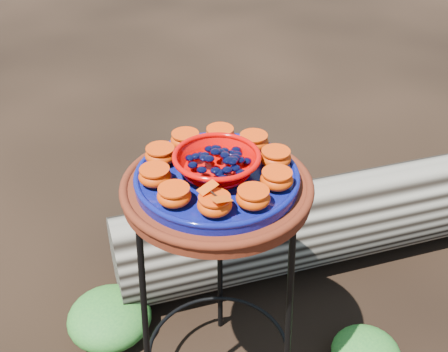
{
  "coord_description": "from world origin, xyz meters",
  "views": [
    {
      "loc": [
        0.04,
        -1.05,
        1.47
      ],
      "look_at": [
        0.02,
        0.0,
        0.76
      ],
      "focal_mm": 45.0,
      "sensor_mm": 36.0,
      "label": 1
    }
  ],
  "objects_px": {
    "plant_stand": "(218,301)",
    "driftwood_log": "(343,216)",
    "terracotta_saucer": "(217,189)",
    "cobalt_plate": "(217,179)",
    "red_bowl": "(217,165)"
  },
  "relations": [
    {
      "from": "cobalt_plate",
      "to": "driftwood_log",
      "type": "bearing_deg",
      "value": 53.4
    },
    {
      "from": "cobalt_plate",
      "to": "terracotta_saucer",
      "type": "bearing_deg",
      "value": 0.0
    },
    {
      "from": "terracotta_saucer",
      "to": "driftwood_log",
      "type": "height_order",
      "value": "terracotta_saucer"
    },
    {
      "from": "red_bowl",
      "to": "driftwood_log",
      "type": "distance_m",
      "value": 0.98
    },
    {
      "from": "driftwood_log",
      "to": "cobalt_plate",
      "type": "bearing_deg",
      "value": -126.6
    },
    {
      "from": "driftwood_log",
      "to": "plant_stand",
      "type": "bearing_deg",
      "value": -126.6
    },
    {
      "from": "terracotta_saucer",
      "to": "red_bowl",
      "type": "xyz_separation_m",
      "value": [
        0.0,
        0.0,
        0.07
      ]
    },
    {
      "from": "plant_stand",
      "to": "cobalt_plate",
      "type": "distance_m",
      "value": 0.4
    },
    {
      "from": "plant_stand",
      "to": "terracotta_saucer",
      "type": "relative_size",
      "value": 1.61
    },
    {
      "from": "cobalt_plate",
      "to": "red_bowl",
      "type": "distance_m",
      "value": 0.04
    },
    {
      "from": "red_bowl",
      "to": "terracotta_saucer",
      "type": "bearing_deg",
      "value": 0.0
    },
    {
      "from": "plant_stand",
      "to": "driftwood_log",
      "type": "height_order",
      "value": "plant_stand"
    },
    {
      "from": "terracotta_saucer",
      "to": "driftwood_log",
      "type": "xyz_separation_m",
      "value": [
        0.45,
        0.61,
        -0.56
      ]
    },
    {
      "from": "plant_stand",
      "to": "driftwood_log",
      "type": "xyz_separation_m",
      "value": [
        0.45,
        0.61,
        -0.19
      ]
    },
    {
      "from": "terracotta_saucer",
      "to": "red_bowl",
      "type": "distance_m",
      "value": 0.07
    }
  ]
}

